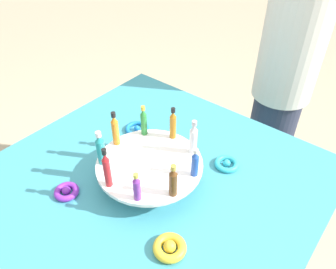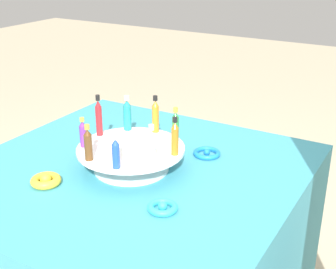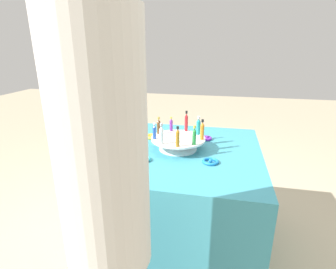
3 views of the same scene
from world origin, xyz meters
name	(u,v)px [view 2 (image 2 of 3)]	position (x,y,z in m)	size (l,w,h in m)	color
party_table	(135,264)	(0.00, 0.00, 0.38)	(1.05, 1.05, 0.75)	teal
display_stand	(131,155)	(0.00, 0.00, 0.80)	(0.35, 0.35, 0.08)	white
bottle_clear	(152,147)	(-0.08, -0.13, 0.89)	(0.03, 0.03, 0.13)	silver
bottle_amber	(175,138)	(0.02, -0.15, 0.89)	(0.02, 0.02, 0.12)	#AD6B19
bottle_green	(175,126)	(0.11, -0.10, 0.88)	(0.02, 0.02, 0.12)	#288438
bottle_orange	(156,116)	(0.15, 0.00, 0.89)	(0.02, 0.02, 0.13)	orange
bottle_teal	(127,114)	(0.12, 0.09, 0.89)	(0.03, 0.03, 0.12)	teal
bottle_red	(99,117)	(0.03, 0.15, 0.90)	(0.02, 0.02, 0.14)	#B21E23
bottle_purple	(83,133)	(-0.07, 0.13, 0.88)	(0.02, 0.02, 0.10)	#702D93
bottle_brown	(88,144)	(-0.14, 0.05, 0.88)	(0.02, 0.02, 0.11)	brown
bottle_blue	(116,153)	(-0.14, -0.05, 0.88)	(0.02, 0.02, 0.10)	#234CAD
ribbon_bow_teal	(163,207)	(-0.17, -0.22, 0.76)	(0.08, 0.08, 0.03)	#2DB7CC
ribbon_bow_blue	(207,153)	(0.22, -0.17, 0.76)	(0.09, 0.09, 0.02)	blue
ribbon_bow_purple	(109,136)	(0.17, 0.22, 0.76)	(0.08, 0.08, 0.03)	purple
ribbon_bow_gold	(46,180)	(-0.22, 0.17, 0.77)	(0.09, 0.09, 0.04)	gold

